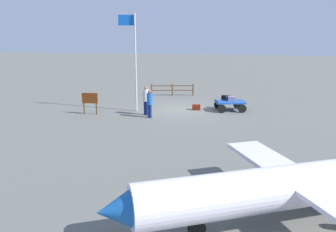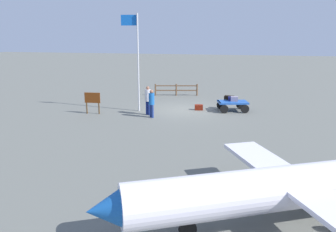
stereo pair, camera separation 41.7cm
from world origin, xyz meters
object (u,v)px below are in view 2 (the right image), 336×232
Objects in this scene: airplane_near at (285,187)px; suitcase_dark at (229,98)px; worker_lead at (148,98)px; flagpole at (136,54)px; signboard at (92,100)px; suitcase_maroon at (199,107)px; worker_trailing at (152,102)px; suitcase_navy at (234,99)px; luggage_cart at (232,104)px; suitcase_tan at (233,99)px.

suitcase_dark is at bearing -81.11° from airplane_near.
flagpole reaches higher than worker_lead.
suitcase_maroon is at bearing -157.78° from signboard.
signboard is (10.14, -10.37, -0.14)m from airplane_near.
suitcase_maroon is 13.51m from airplane_near.
worker_trailing is (4.26, 3.37, 0.20)m from suitcase_dark.
worker_lead is at bearing -57.05° from worker_trailing.
worker_lead is at bearing 35.47° from suitcase_maroon.
suitcase_navy reaches higher than suitcase_maroon.
luggage_cart is at bearing 49.10° from suitcase_navy.
suitcase_tan is 0.36× the size of worker_trailing.
suitcase_dark is 5.43m from worker_trailing.
luggage_cart is 0.35m from suitcase_navy.
suitcase_maroon is at bearing 10.80° from suitcase_tan.
airplane_near reaches higher than signboard.
flagpole reaches higher than suitcase_tan.
suitcase_dark reaches higher than luggage_cart.
airplane_near reaches higher than worker_lead.
worker_lead is 12.83m from airplane_near.
suitcase_tan is at bearing -165.58° from flagpole.
worker_trailing is at bearing 122.95° from worker_lead.
luggage_cart is 3.29× the size of suitcase_dark.
worker_lead is at bearing 30.58° from suitcase_dark.
airplane_near is (-6.39, 10.27, 0.07)m from worker_trailing.
suitcase_maroon is 6.69m from signboard.
suitcase_navy is at bearing -147.77° from worker_trailing.
luggage_cart is 5.32m from worker_trailing.
worker_trailing is at bearing 178.51° from signboard.
suitcase_dark is at bearing -67.03° from luggage_cart.
worker_trailing is at bearing 32.23° from suitcase_navy.
suitcase_navy is at bearing -82.31° from airplane_near.
suitcase_tan is 2.21m from suitcase_maroon.
suitcase_dark is at bearing -149.42° from worker_lead.
worker_lead is at bearing 23.85° from luggage_cart.
luggage_cart is at bearing -167.71° from flagpole.
suitcase_tan is 5.47m from worker_lead.
suitcase_dark is 8.65m from signboard.
flagpole is at bearing -47.50° from worker_trailing.
worker_lead is (4.90, 2.40, 0.28)m from suitcase_tan.
luggage_cart is at bearing -81.78° from airplane_near.
flagpole is (5.88, 1.51, 2.84)m from suitcase_tan.
signboard reaches higher than suitcase_dark.
worker_trailing is 0.18× the size of airplane_near.
suitcase_tan is (0.11, -0.11, -0.02)m from suitcase_navy.
airplane_near is (-3.99, 12.89, 0.84)m from suitcase_maroon.
worker_lead is 0.19× the size of airplane_near.
worker_lead is at bearing -58.06° from airplane_near.
suitcase_maroon is at bearing -144.53° from worker_lead.
airplane_near reaches higher than suitcase_maroon.
worker_trailing is 1.25× the size of signboard.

